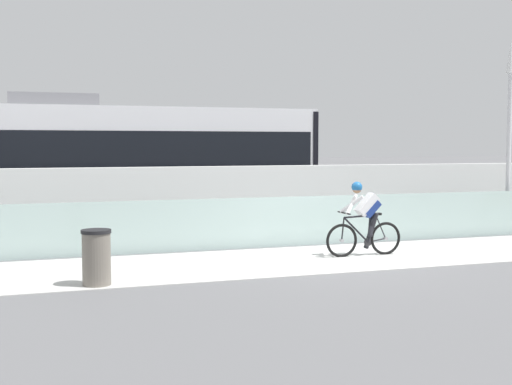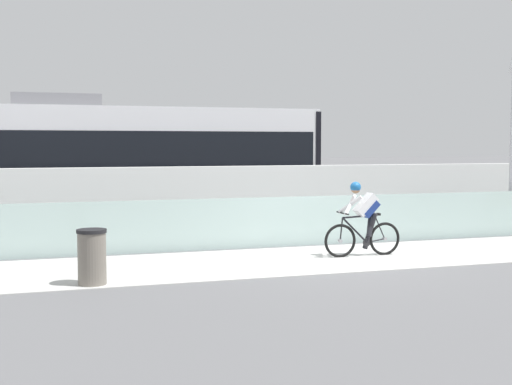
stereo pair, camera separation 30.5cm
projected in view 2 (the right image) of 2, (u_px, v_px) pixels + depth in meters
name	position (u px, v px, depth m)	size (l,w,h in m)	color
ground_plane	(333.00, 258.00, 14.08)	(200.00, 200.00, 0.00)	slate
bike_path_deck	(333.00, 258.00, 14.08)	(32.00, 3.20, 0.01)	silver
glass_parapet	(301.00, 221.00, 15.80)	(32.00, 0.05, 1.17)	#ADC6C1
concrete_barrier_wall	(276.00, 201.00, 17.49)	(32.00, 0.36, 1.84)	white
tram_rail_near	(249.00, 225.00, 19.92)	(32.00, 0.08, 0.01)	#595654
tram_rail_far	(236.00, 219.00, 21.28)	(32.00, 0.08, 0.01)	#595654
tram	(128.00, 162.00, 19.43)	(11.06, 2.54, 3.81)	silver
cyclist_on_bike	(363.00, 220.00, 14.23)	(1.77, 0.58, 1.61)	black
trash_bin	(92.00, 257.00, 11.36)	(0.51, 0.51, 0.96)	slate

